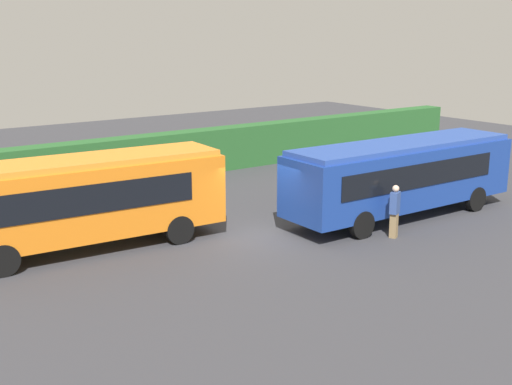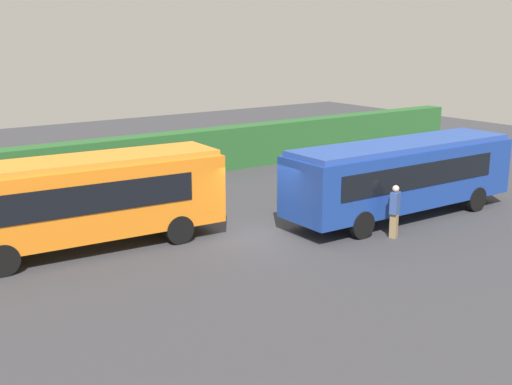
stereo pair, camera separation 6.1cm
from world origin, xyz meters
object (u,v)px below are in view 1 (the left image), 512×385
(bus_blue, at_px, (402,174))
(person_right, at_px, (149,191))
(bus_orange, at_px, (84,198))
(person_far, at_px, (395,210))

(bus_blue, relative_size, person_right, 5.33)
(person_right, bearing_deg, bus_blue, -106.39)
(bus_orange, relative_size, person_far, 5.02)
(bus_orange, distance_m, person_right, 4.34)
(bus_orange, distance_m, person_far, 10.63)
(bus_blue, relative_size, person_far, 5.42)
(person_far, bearing_deg, bus_blue, -75.93)
(person_right, distance_m, person_far, 9.44)
(person_far, bearing_deg, bus_orange, 37.53)
(bus_orange, distance_m, bus_blue, 11.98)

